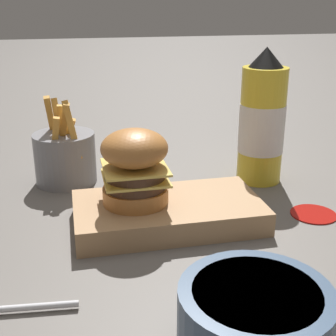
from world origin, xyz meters
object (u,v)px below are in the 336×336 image
Objects in this scene: ketchup_bottle at (262,122)px; fries_basket at (65,156)px; burger at (135,166)px; side_bowl at (255,313)px; serving_board at (168,212)px.

fries_basket is (0.33, -0.06, -0.06)m from ketchup_bottle.
burger is 0.72× the size of side_bowl.
ketchup_bottle reaches higher than side_bowl.
ketchup_bottle is at bearing -145.68° from serving_board.
ketchup_bottle reaches higher than burger.
burger is at bearing -74.14° from side_bowl.
side_bowl is (-0.07, 0.26, -0.06)m from burger.
fries_basket is at bearing -10.77° from ketchup_bottle.
ketchup_bottle is (-0.23, -0.12, 0.02)m from burger.
burger is at bearing -10.42° from serving_board.
fries_basket is at bearing -54.31° from serving_board.
side_bowl is at bearing 96.56° from serving_board.
ketchup_bottle reaches higher than serving_board.
fries_basket is at bearing -69.27° from side_bowl.
side_bowl is (-0.03, 0.25, 0.01)m from serving_board.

